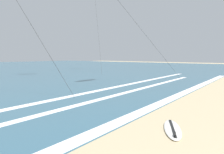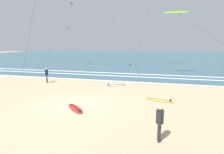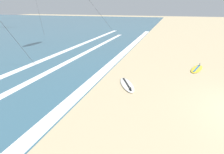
% 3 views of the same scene
% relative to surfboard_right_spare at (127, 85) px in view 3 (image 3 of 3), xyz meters
% --- Properties ---
extents(wave_foam_shoreline, '(52.45, 0.67, 0.01)m').
position_rel_surfboard_right_spare_xyz_m(wave_foam_shoreline, '(-2.42, 2.08, -0.03)').
color(wave_foam_shoreline, white).
rests_on(wave_foam_shoreline, ocean_surface).
extents(wave_foam_mid_break, '(42.77, 0.51, 0.01)m').
position_rel_surfboard_right_spare_xyz_m(wave_foam_mid_break, '(-2.89, 5.54, -0.03)').
color(wave_foam_mid_break, white).
rests_on(wave_foam_mid_break, ocean_surface).
extents(wave_foam_outer_break, '(46.06, 0.59, 0.01)m').
position_rel_surfboard_right_spare_xyz_m(wave_foam_outer_break, '(0.10, 7.75, -0.03)').
color(wave_foam_outer_break, white).
rests_on(wave_foam_outer_break, ocean_surface).
extents(surfboard_right_spare, '(2.14, 1.50, 0.25)m').
position_rel_surfboard_right_spare_xyz_m(surfboard_right_spare, '(0.00, 0.00, 0.00)').
color(surfboard_right_spare, silver).
rests_on(surfboard_right_spare, ground).
extents(surfboard_near_water, '(2.18, 1.22, 0.25)m').
position_rel_surfboard_right_spare_xyz_m(surfboard_near_water, '(4.19, -4.00, 0.00)').
color(surfboard_near_water, yellow).
rests_on(surfboard_near_water, ground).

